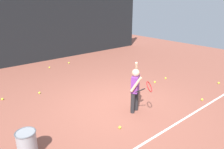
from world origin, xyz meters
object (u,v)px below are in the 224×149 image
at_px(tennis_ball_1, 166,78).
at_px(tennis_player, 136,87).
at_px(tennis_ball_3, 39,93).
at_px(tennis_ball_8, 49,67).
at_px(ball_hopper, 27,144).
at_px(tennis_ball_0, 155,82).
at_px(tennis_ball_5, 202,100).
at_px(tennis_ball_7, 69,63).
at_px(tennis_ball_4, 219,83).
at_px(tennis_ball_2, 2,99).
at_px(tennis_ball_6, 120,127).

bearing_deg(tennis_ball_1, tennis_player, -159.75).
distance_m(tennis_ball_3, tennis_ball_8, 2.77).
bearing_deg(ball_hopper, tennis_ball_1, 9.55).
height_order(tennis_ball_0, tennis_ball_5, same).
height_order(tennis_ball_0, tennis_ball_1, same).
xyz_separation_m(tennis_player, tennis_ball_8, (-0.18, 5.17, -0.69)).
bearing_deg(tennis_ball_7, tennis_ball_4, -63.21).
bearing_deg(tennis_player, ball_hopper, 146.45).
bearing_deg(tennis_ball_8, tennis_ball_7, 5.88).
distance_m(ball_hopper, tennis_ball_0, 4.99).
relative_size(tennis_ball_2, tennis_ball_8, 1.00).
bearing_deg(tennis_ball_7, tennis_ball_8, -174.12).
relative_size(tennis_player, tennis_ball_0, 20.46).
bearing_deg(tennis_ball_5, tennis_ball_3, 134.87).
xyz_separation_m(tennis_ball_1, tennis_ball_4, (1.08, -1.53, 0.00)).
bearing_deg(tennis_ball_1, tennis_ball_2, 158.88).
xyz_separation_m(tennis_ball_0, tennis_ball_3, (-3.64, 1.77, 0.00)).
relative_size(tennis_player, tennis_ball_7, 20.46).
bearing_deg(tennis_ball_7, tennis_ball_0, -74.12).
bearing_deg(tennis_ball_2, tennis_ball_5, -39.95).
bearing_deg(tennis_ball_8, tennis_ball_1, -55.35).
bearing_deg(tennis_ball_3, tennis_player, -60.68).
bearing_deg(tennis_ball_5, tennis_ball_8, 110.21).
relative_size(tennis_ball_3, tennis_ball_7, 1.00).
bearing_deg(tennis_ball_2, tennis_ball_8, 41.15).
bearing_deg(tennis_ball_2, tennis_ball_3, -14.59).
xyz_separation_m(tennis_ball_3, tennis_ball_6, (0.71, -3.12, 0.00)).
relative_size(tennis_player, tennis_ball_5, 20.46).
height_order(ball_hopper, tennis_ball_0, ball_hopper).
distance_m(tennis_ball_2, tennis_ball_5, 6.05).
bearing_deg(tennis_ball_7, ball_hopper, -125.23).
bearing_deg(tennis_ball_0, tennis_ball_2, 156.39).
height_order(tennis_ball_0, tennis_ball_7, same).
xyz_separation_m(tennis_ball_4, tennis_ball_8, (-3.97, 5.71, 0.00)).
xyz_separation_m(tennis_ball_0, tennis_ball_5, (-0.04, -1.84, 0.00)).
bearing_deg(tennis_ball_4, tennis_ball_7, 116.79).
distance_m(tennis_ball_3, tennis_ball_6, 3.20).
distance_m(tennis_ball_3, tennis_ball_7, 3.48).
bearing_deg(tennis_ball_4, ball_hopper, 174.80).
xyz_separation_m(tennis_ball_0, tennis_ball_2, (-4.68, 2.04, 0.00)).
bearing_deg(tennis_ball_4, tennis_ball_0, 138.15).
height_order(tennis_ball_0, tennis_ball_2, same).
height_order(tennis_ball_3, tennis_ball_4, same).
height_order(ball_hopper, tennis_ball_7, ball_hopper).
xyz_separation_m(tennis_ball_5, tennis_ball_8, (-2.21, 6.01, 0.00)).
relative_size(tennis_player, tennis_ball_6, 20.46).
xyz_separation_m(tennis_ball_3, tennis_ball_4, (5.36, -3.31, 0.00)).
bearing_deg(tennis_ball_4, tennis_ball_6, 177.65).
xyz_separation_m(ball_hopper, tennis_ball_8, (2.65, 5.10, -0.26)).
bearing_deg(tennis_ball_6, tennis_ball_2, 117.36).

